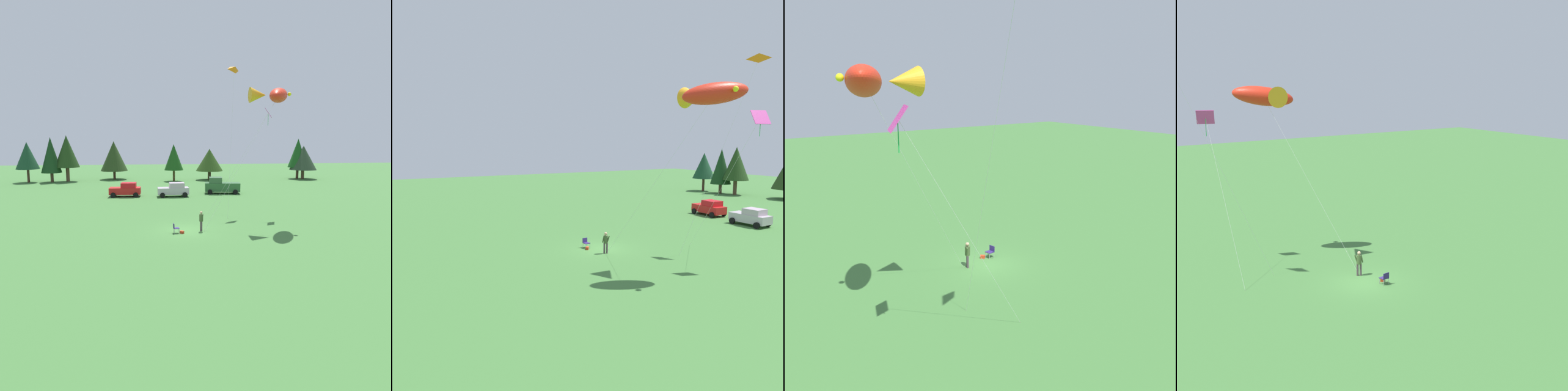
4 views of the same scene
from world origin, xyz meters
TOP-DOWN VIEW (x-y plane):
  - ground_plane at (0.00, 0.00)m, footprint 160.00×160.00m
  - person_kite_flyer at (1.30, -0.31)m, footprint 0.46×0.60m
  - folding_chair at (-1.00, -0.88)m, footprint 0.54×0.54m
  - backpack_on_grass at (-0.44, -1.05)m, footprint 0.39×0.37m
  - car_red_sedan at (-6.68, 19.81)m, footprint 4.26×2.32m
  - car_silver_compact at (-0.15, 19.13)m, footprint 4.27×2.35m
  - truck_green_flatbed at (6.77, 21.38)m, footprint 5.21×2.92m
  - treeline_distant at (-1.75, 38.94)m, footprint 55.50×8.30m
  - kite_large_fish at (8.44, 3.06)m, footprint 9.01×5.90m
  - kite_delta_orange at (6.33, 10.43)m, footprint 2.61×6.69m
  - kite_diamond_rainbow at (9.11, 7.19)m, footprint 6.82×1.36m

SIDE VIEW (x-z plane):
  - ground_plane at x=0.00m, z-range 0.00..0.00m
  - backpack_on_grass at x=-0.44m, z-range 0.00..0.22m
  - folding_chair at x=-1.00m, z-range 0.08..0.90m
  - car_red_sedan at x=-6.68m, z-range 0.00..1.89m
  - car_silver_compact at x=-0.15m, z-range 0.00..1.89m
  - person_kite_flyer at x=1.30m, z-range 0.15..1.89m
  - truck_green_flatbed at x=6.77m, z-range -0.07..2.27m
  - treeline_distant at x=-1.75m, z-range 0.38..8.72m
  - kite_diamond_rainbow at x=9.11m, z-range 4.81..15.88m
  - kite_large_fish at x=8.44m, z-range 5.49..18.38m
  - kite_delta_orange at x=6.33m, z-range 7.49..23.44m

